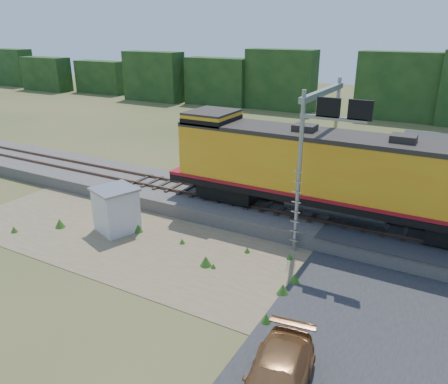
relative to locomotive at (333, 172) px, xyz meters
The scene contains 11 objects.
ground 7.67m from the locomotive, 119.64° to the right, with size 140.00×140.00×0.00m, color #475123.
ballast 4.51m from the locomotive, behind, with size 70.00×5.00×0.80m, color slate.
rails 4.21m from the locomotive, behind, with size 70.00×1.54×0.16m.
dirt_shoulder 8.40m from the locomotive, 134.55° to the right, with size 26.00×8.00×0.03m, color #8C7754.
road 7.15m from the locomotive, 55.70° to the right, with size 7.00×66.00×0.86m.
tree_line_north 32.18m from the locomotive, 96.09° to the left, with size 130.00×3.00×6.50m.
weed_clumps 9.68m from the locomotive, 139.52° to the right, with size 15.00×6.20×0.56m, color #32621C, non-canonical shape.
locomotive is the anchor object (origin of this frame).
shed 11.31m from the locomotive, 151.72° to the right, with size 2.59×2.59×2.40m.
signal_gantry 2.49m from the locomotive, 119.60° to the right, with size 3.04×6.20×7.66m.
car 12.07m from the locomotive, 80.57° to the right, with size 1.78×4.37×1.27m, color #9A6539.
Camera 1 is at (8.79, -14.86, 10.13)m, focal length 35.00 mm.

